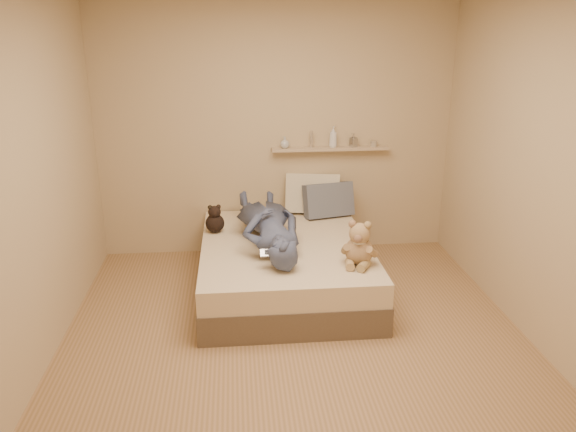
{
  "coord_description": "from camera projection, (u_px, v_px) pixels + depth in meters",
  "views": [
    {
      "loc": [
        -0.42,
        -3.73,
        2.33
      ],
      "look_at": [
        0.0,
        0.65,
        0.8
      ],
      "focal_mm": 35.0,
      "sensor_mm": 36.0,
      "label": 1
    }
  ],
  "objects": [
    {
      "name": "pillow_grey",
      "position": [
        328.0,
        200.0,
        5.67
      ],
      "size": [
        0.54,
        0.33,
        0.36
      ],
      "primitive_type": "cube",
      "rotation": [
        -0.25,
        0.0,
        0.23
      ],
      "color": "slate",
      "rests_on": "bed"
    },
    {
      "name": "wall_shelf",
      "position": [
        330.0,
        149.0,
        5.73
      ],
      "size": [
        1.2,
        0.12,
        0.03
      ],
      "primitive_type": "cube",
      "color": "tan",
      "rests_on": "wall_back"
    },
    {
      "name": "shelf_bottles",
      "position": [
        325.0,
        140.0,
        5.69
      ],
      "size": [
        1.02,
        0.13,
        0.21
      ],
      "color": "#B5BCBE",
      "rests_on": "wall_shelf"
    },
    {
      "name": "dark_plush",
      "position": [
        215.0,
        220.0,
        5.25
      ],
      "size": [
        0.18,
        0.18,
        0.27
      ],
      "color": "black",
      "rests_on": "bed"
    },
    {
      "name": "bed",
      "position": [
        285.0,
        266.0,
        5.11
      ],
      "size": [
        1.5,
        1.9,
        0.45
      ],
      "color": "brown",
      "rests_on": "floor"
    },
    {
      "name": "game_console",
      "position": [
        270.0,
        253.0,
        4.47
      ],
      "size": [
        0.15,
        0.07,
        0.05
      ],
      "color": "silver",
      "rests_on": "bed"
    },
    {
      "name": "teddy_bear",
      "position": [
        359.0,
        247.0,
        4.53
      ],
      "size": [
        0.3,
        0.31,
        0.38
      ],
      "color": "tan",
      "rests_on": "bed"
    },
    {
      "name": "person",
      "position": [
        268.0,
        224.0,
        4.98
      ],
      "size": [
        0.69,
        1.51,
        0.35
      ],
      "primitive_type": "imported",
      "rotation": [
        0.0,
        0.0,
        3.25
      ],
      "color": "#414967",
      "rests_on": "bed"
    },
    {
      "name": "pillow_cream",
      "position": [
        313.0,
        194.0,
        5.78
      ],
      "size": [
        0.59,
        0.36,
        0.43
      ],
      "primitive_type": "cube",
      "rotation": [
        -0.3,
        0.0,
        -0.17
      ],
      "color": "beige",
      "rests_on": "bed"
    },
    {
      "name": "room",
      "position": [
        297.0,
        178.0,
        3.88
      ],
      "size": [
        3.8,
        3.8,
        3.8
      ],
      "color": "#A17A53",
      "rests_on": "ground"
    }
  ]
}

